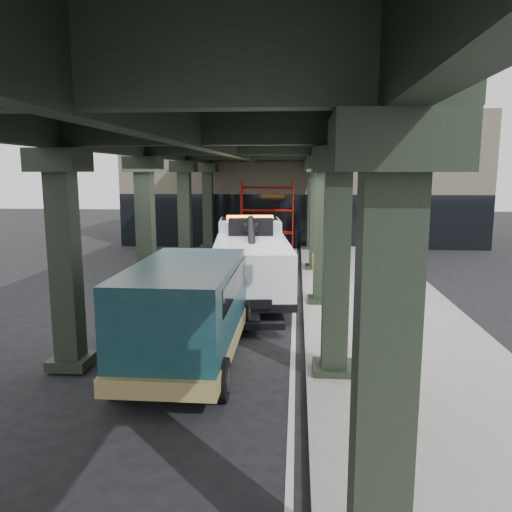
% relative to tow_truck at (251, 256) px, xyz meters
% --- Properties ---
extents(ground, '(90.00, 90.00, 0.00)m').
position_rel_tow_truck_xyz_m(ground, '(-0.05, -3.73, -1.41)').
color(ground, black).
rests_on(ground, ground).
extents(sidewalk, '(5.00, 40.00, 0.15)m').
position_rel_tow_truck_xyz_m(sidewalk, '(4.45, -1.73, -1.34)').
color(sidewalk, gray).
rests_on(sidewalk, ground).
extents(lane_stripe, '(0.12, 38.00, 0.01)m').
position_rel_tow_truck_xyz_m(lane_stripe, '(1.65, -1.73, -1.41)').
color(lane_stripe, silver).
rests_on(lane_stripe, ground).
extents(viaduct, '(7.40, 32.00, 6.40)m').
position_rel_tow_truck_xyz_m(viaduct, '(-0.45, -1.73, 4.05)').
color(viaduct, black).
rests_on(viaduct, ground).
extents(building, '(22.00, 10.00, 8.00)m').
position_rel_tow_truck_xyz_m(building, '(1.95, 16.27, 2.59)').
color(building, '#C6B793').
rests_on(building, ground).
extents(scaffolding, '(3.08, 0.88, 4.00)m').
position_rel_tow_truck_xyz_m(scaffolding, '(-0.05, 10.92, 0.69)').
color(scaffolding, '#B7150E').
rests_on(scaffolding, ground).
extents(tow_truck, '(3.41, 9.05, 2.90)m').
position_rel_tow_truck_xyz_m(tow_truck, '(0.00, 0.00, 0.00)').
color(tow_truck, black).
rests_on(tow_truck, ground).
extents(towed_van, '(2.46, 6.07, 2.46)m').
position_rel_tow_truck_xyz_m(towed_van, '(-0.81, -7.13, -0.09)').
color(towed_van, '#0F3239').
rests_on(towed_van, ground).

